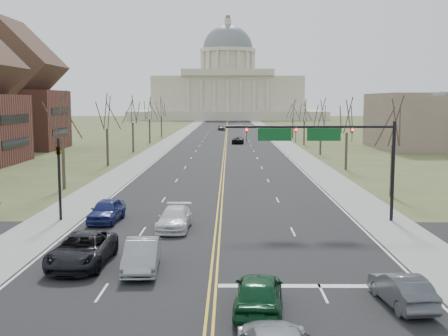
{
  "coord_description": "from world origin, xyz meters",
  "views": [
    {
      "loc": [
        0.77,
        -26.45,
        8.63
      ],
      "look_at": [
        0.32,
        20.54,
        3.0
      ],
      "focal_mm": 45.0,
      "sensor_mm": 36.0,
      "label": 1
    }
  ],
  "objects_px": {
    "signal_left": "(59,170)",
    "car_sb_inner_second": "(175,218)",
    "car_sb_outer_lead": "(82,250)",
    "car_sb_outer_second": "(107,210)",
    "car_far_nb": "(238,140)",
    "car_sb_inner_lead": "(142,255)",
    "car_nb_outer_lead": "(402,289)",
    "signal_mast": "(323,141)",
    "car_nb_inner_lead": "(259,292)",
    "car_far_sb": "(221,128)"
  },
  "relations": [
    {
      "from": "car_nb_inner_lead",
      "to": "signal_left",
      "type": "bearing_deg",
      "value": -47.84
    },
    {
      "from": "car_nb_outer_lead",
      "to": "car_far_sb",
      "type": "relative_size",
      "value": 0.9
    },
    {
      "from": "signal_mast",
      "to": "car_sb_inner_second",
      "type": "height_order",
      "value": "signal_mast"
    },
    {
      "from": "signal_left",
      "to": "car_far_nb",
      "type": "height_order",
      "value": "signal_left"
    },
    {
      "from": "signal_left",
      "to": "car_sb_outer_second",
      "type": "distance_m",
      "value": 4.55
    },
    {
      "from": "car_sb_outer_second",
      "to": "signal_mast",
      "type": "bearing_deg",
      "value": 5.45
    },
    {
      "from": "signal_mast",
      "to": "signal_left",
      "type": "xyz_separation_m",
      "value": [
        -18.95,
        0.0,
        -2.05
      ]
    },
    {
      "from": "car_sb_outer_lead",
      "to": "car_sb_inner_second",
      "type": "bearing_deg",
      "value": 65.96
    },
    {
      "from": "car_sb_outer_lead",
      "to": "car_sb_outer_second",
      "type": "relative_size",
      "value": 1.24
    },
    {
      "from": "car_sb_inner_lead",
      "to": "car_sb_outer_lead",
      "type": "relative_size",
      "value": 0.81
    },
    {
      "from": "signal_left",
      "to": "car_sb_inner_second",
      "type": "relative_size",
      "value": 1.18
    },
    {
      "from": "car_sb_inner_lead",
      "to": "car_far_nb",
      "type": "height_order",
      "value": "car_sb_inner_lead"
    },
    {
      "from": "car_sb_outer_second",
      "to": "car_far_nb",
      "type": "relative_size",
      "value": 0.95
    },
    {
      "from": "car_nb_inner_lead",
      "to": "car_sb_outer_lead",
      "type": "height_order",
      "value": "same"
    },
    {
      "from": "car_nb_outer_lead",
      "to": "car_sb_outer_second",
      "type": "bearing_deg",
      "value": -52.94
    },
    {
      "from": "signal_left",
      "to": "car_sb_inner_second",
      "type": "xyz_separation_m",
      "value": [
        8.58,
        -2.84,
        -2.97
      ]
    },
    {
      "from": "car_nb_inner_lead",
      "to": "car_sb_inner_second",
      "type": "relative_size",
      "value": 0.95
    },
    {
      "from": "signal_left",
      "to": "car_nb_outer_lead",
      "type": "xyz_separation_m",
      "value": [
        19.57,
        -16.95,
        -3.01
      ]
    },
    {
      "from": "car_far_nb",
      "to": "car_sb_outer_second",
      "type": "bearing_deg",
      "value": 84.74
    },
    {
      "from": "car_sb_outer_lead",
      "to": "car_sb_inner_second",
      "type": "height_order",
      "value": "car_sb_outer_lead"
    },
    {
      "from": "car_nb_inner_lead",
      "to": "car_sb_inner_second",
      "type": "xyz_separation_m",
      "value": [
        -4.9,
        14.91,
        -0.09
      ]
    },
    {
      "from": "car_nb_outer_lead",
      "to": "car_sb_inner_second",
      "type": "distance_m",
      "value": 17.89
    },
    {
      "from": "car_sb_outer_lead",
      "to": "car_nb_inner_lead",
      "type": "bearing_deg",
      "value": -34.22
    },
    {
      "from": "car_sb_inner_second",
      "to": "car_sb_outer_second",
      "type": "relative_size",
      "value": 1.06
    },
    {
      "from": "signal_mast",
      "to": "car_sb_inner_lead",
      "type": "relative_size",
      "value": 2.53
    },
    {
      "from": "car_sb_outer_lead",
      "to": "car_far_nb",
      "type": "bearing_deg",
      "value": 85.49
    },
    {
      "from": "signal_left",
      "to": "car_nb_inner_lead",
      "type": "xyz_separation_m",
      "value": [
        13.48,
        -17.75,
        -2.88
      ]
    },
    {
      "from": "car_sb_outer_lead",
      "to": "car_sb_outer_second",
      "type": "bearing_deg",
      "value": 97.4
    },
    {
      "from": "car_far_nb",
      "to": "car_sb_outer_lead",
      "type": "bearing_deg",
      "value": 86.44
    },
    {
      "from": "car_far_sb",
      "to": "signal_left",
      "type": "bearing_deg",
      "value": -102.27
    },
    {
      "from": "car_sb_outer_second",
      "to": "signal_left",
      "type": "bearing_deg",
      "value": 175.23
    },
    {
      "from": "signal_mast",
      "to": "car_far_nb",
      "type": "relative_size",
      "value": 2.41
    },
    {
      "from": "car_sb_inner_second",
      "to": "signal_left",
      "type": "bearing_deg",
      "value": 164.09
    },
    {
      "from": "car_sb_inner_lead",
      "to": "car_far_sb",
      "type": "relative_size",
      "value": 1.02
    },
    {
      "from": "signal_left",
      "to": "car_nb_inner_lead",
      "type": "height_order",
      "value": "signal_left"
    },
    {
      "from": "car_nb_outer_lead",
      "to": "car_sb_outer_second",
      "type": "distance_m",
      "value": 23.01
    },
    {
      "from": "signal_left",
      "to": "car_sb_inner_second",
      "type": "bearing_deg",
      "value": -18.33
    },
    {
      "from": "car_sb_inner_second",
      "to": "car_sb_outer_second",
      "type": "height_order",
      "value": "car_sb_outer_second"
    },
    {
      "from": "car_nb_inner_lead",
      "to": "car_far_sb",
      "type": "height_order",
      "value": "car_nb_inner_lead"
    },
    {
      "from": "car_nb_outer_lead",
      "to": "car_far_nb",
      "type": "bearing_deg",
      "value": -93.83
    },
    {
      "from": "signal_left",
      "to": "car_far_sb",
      "type": "xyz_separation_m",
      "value": [
        9.91,
        125.51,
        -2.9
      ]
    },
    {
      "from": "car_nb_inner_lead",
      "to": "car_far_sb",
      "type": "bearing_deg",
      "value": -83.62
    },
    {
      "from": "signal_mast",
      "to": "car_sb_outer_lead",
      "type": "relative_size",
      "value": 2.05
    },
    {
      "from": "signal_left",
      "to": "signal_mast",
      "type": "bearing_deg",
      "value": -0.0
    },
    {
      "from": "signal_mast",
      "to": "car_sb_inner_second",
      "type": "relative_size",
      "value": 2.39
    },
    {
      "from": "car_nb_inner_lead",
      "to": "car_sb_outer_lead",
      "type": "xyz_separation_m",
      "value": [
        -8.96,
        6.53,
        -0.0
      ]
    },
    {
      "from": "signal_mast",
      "to": "car_far_nb",
      "type": "xyz_separation_m",
      "value": [
        -4.93,
        73.79,
        -5.05
      ]
    },
    {
      "from": "car_nb_inner_lead",
      "to": "car_far_sb",
      "type": "relative_size",
      "value": 1.03
    },
    {
      "from": "signal_mast",
      "to": "car_nb_inner_lead",
      "type": "xyz_separation_m",
      "value": [
        -5.47,
        -17.75,
        -4.93
      ]
    },
    {
      "from": "car_nb_inner_lead",
      "to": "car_sb_inner_second",
      "type": "height_order",
      "value": "car_nb_inner_lead"
    }
  ]
}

